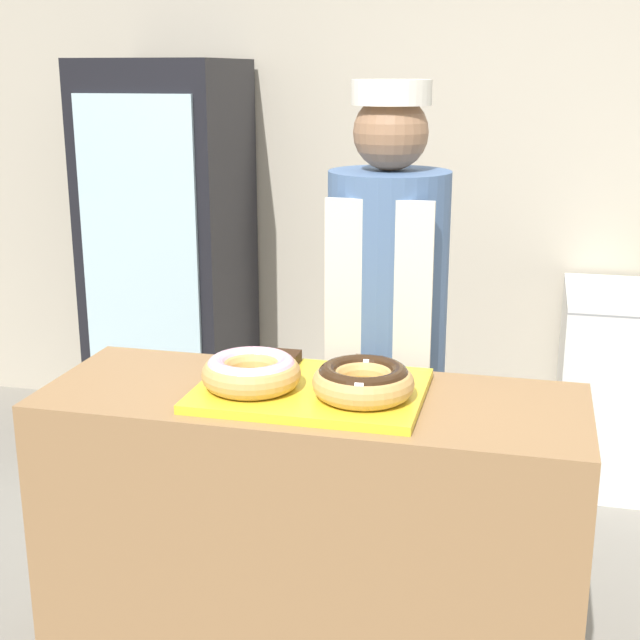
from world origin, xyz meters
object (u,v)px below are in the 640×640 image
brownie_back_left (285,358)px  beverage_fridge (170,255)px  donut_light_glaze (251,371)px  baker_person (386,345)px  donut_chocolate_glaze (363,380)px  serving_tray (311,390)px  brownie_back_right (367,364)px

brownie_back_left → beverage_fridge: bearing=123.1°
beverage_fridge → donut_light_glaze: bearing=-61.0°
baker_person → donut_light_glaze: bearing=-115.9°
baker_person → beverage_fridge: bearing=135.7°
donut_chocolate_glaze → beverage_fridge: size_ratio=0.15×
serving_tray → brownie_back_right: 0.21m
donut_light_glaze → donut_chocolate_glaze: (0.30, 0.00, 0.00)m
serving_tray → brownie_back_right: (0.12, 0.17, 0.03)m
serving_tray → brownie_back_right: size_ratio=7.67×
donut_chocolate_glaze → brownie_back_right: size_ratio=3.38×
brownie_back_left → baker_person: (0.24, 0.34, -0.04)m
brownie_back_right → beverage_fridge: beverage_fridge is taller
donut_chocolate_glaze → brownie_back_left: (-0.27, 0.22, -0.03)m
donut_light_glaze → brownie_back_left: (0.03, 0.22, -0.03)m
serving_tray → baker_person: size_ratio=0.35×
serving_tray → donut_chocolate_glaze: bearing=-18.0°
donut_light_glaze → baker_person: bearing=64.1°
serving_tray → brownie_back_left: 0.21m
donut_light_glaze → serving_tray: bearing=18.0°
baker_person → beverage_fridge: beverage_fridge is taller
brownie_back_left → beverage_fridge: (-1.02, 1.56, -0.06)m
serving_tray → baker_person: baker_person is taller
brownie_back_left → baker_person: size_ratio=0.05×
serving_tray → beverage_fridge: size_ratio=0.33×
brownie_back_right → baker_person: baker_person is taller
brownie_back_left → serving_tray: bearing=-54.7°
serving_tray → brownie_back_right: bearing=54.7°
brownie_back_right → baker_person: bearing=90.3°
donut_light_glaze → beverage_fridge: beverage_fridge is taller
serving_tray → brownie_back_left: (-0.12, 0.17, 0.03)m
serving_tray → beverage_fridge: bearing=123.3°
donut_chocolate_glaze → beverage_fridge: bearing=125.9°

